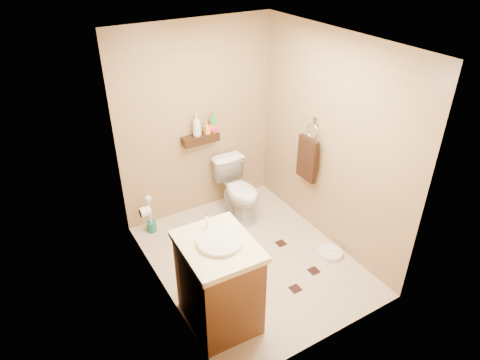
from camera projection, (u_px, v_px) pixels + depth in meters
ground at (251, 259)px, 4.82m from camera, size 2.50×2.50×0.00m
wall_back at (197, 123)px, 5.12m from camera, size 2.00×0.04×2.40m
wall_front at (339, 234)px, 3.28m from camera, size 2.00×0.04×2.40m
wall_left at (157, 195)px, 3.76m from camera, size 0.04×2.50×2.40m
wall_right at (330, 143)px, 4.64m from camera, size 0.04×2.50×2.40m
ceiling at (255, 42)px, 3.58m from camera, size 2.00×2.50×0.02m
wall_shelf at (201, 139)px, 5.15m from camera, size 0.46×0.14×0.10m
floor_accents at (257, 260)px, 4.81m from camera, size 1.08×1.28×0.01m
toilet at (239, 190)px, 5.39m from camera, size 0.42×0.72×0.73m
vanity at (219, 282)px, 3.86m from camera, size 0.64×0.77×1.06m
bathroom_scale at (330, 253)px, 4.87m from camera, size 0.32×0.32×0.06m
toilet_brush at (151, 219)px, 5.18m from camera, size 0.12×0.12×0.51m
towel_ring at (308, 157)px, 4.92m from camera, size 0.12×0.30×0.76m
toilet_paper at (145, 212)px, 4.57m from camera, size 0.12×0.11×0.12m
bottle_a at (197, 125)px, 5.04m from camera, size 0.15×0.15×0.28m
bottle_b at (207, 128)px, 5.13m from camera, size 0.07×0.08×0.15m
bottle_c at (212, 126)px, 5.16m from camera, size 0.16×0.16×0.16m
bottle_d at (213, 122)px, 5.14m from camera, size 0.11×0.11×0.26m
bottle_e at (214, 125)px, 5.17m from camera, size 0.10×0.10×0.17m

